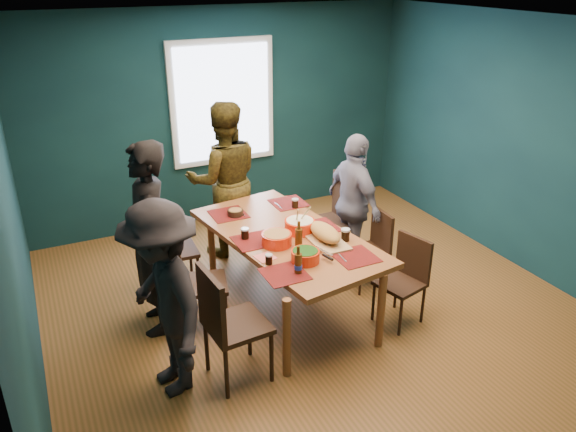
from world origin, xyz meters
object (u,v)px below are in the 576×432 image
dining_table (287,241)px  chair_left_far (167,245)px  person_far_left (149,240)px  chair_left_near (226,318)px  chair_right_mid (374,243)px  person_back (224,180)px  bowl_salad (277,239)px  person_right (354,204)px  cutting_board (325,234)px  bowl_dumpling (300,225)px  bowl_herbs (305,256)px  person_near_left (164,300)px  chair_right_far (336,214)px  chair_right_near (406,273)px  chair_left_mid (192,276)px

dining_table → chair_left_far: (-0.97, 0.79, -0.19)m
person_far_left → chair_left_near: bearing=27.1°
chair_right_mid → person_back: person_back is taller
person_back → bowl_salad: 1.52m
bowl_salad → dining_table: bearing=41.7°
person_right → cutting_board: size_ratio=2.21×
person_far_left → bowl_dumpling: bearing=89.8°
chair_right_mid → bowl_herbs: bowl_herbs is taller
person_near_left → bowl_herbs: 1.27m
bowl_salad → cutting_board: size_ratio=0.40×
chair_right_far → person_far_left: bearing=-172.0°
chair_left_far → dining_table: bearing=-36.1°
dining_table → chair_left_far: bearing=132.1°
chair_left_near → bowl_dumpling: bowl_dumpling is taller
chair_left_near → chair_right_near: chair_left_near is taller
person_back → person_far_left: bearing=55.9°
chair_right_far → person_near_left: (-2.22, -1.23, 0.21)m
chair_right_near → bowl_dumpling: (-0.77, 0.69, 0.36)m
person_back → cutting_board: person_back is taller
bowl_dumpling → person_near_left: bearing=-156.1°
chair_left_mid → chair_left_near: size_ratio=0.93×
chair_right_mid → bowl_salad: (-1.17, -0.14, 0.37)m
chair_left_far → person_back: person_back is taller
bowl_salad → person_right: bearing=25.3°
person_right → chair_left_near: bearing=120.4°
person_far_left → chair_right_near: bearing=76.0°
chair_left_mid → person_back: size_ratio=0.53×
dining_table → chair_left_mid: chair_left_mid is taller
chair_left_far → person_right: (1.97, -0.39, 0.24)m
chair_right_mid → bowl_dumpling: 0.94m
person_right → chair_right_near: bearing=173.8°
person_right → bowl_salad: size_ratio=5.54×
cutting_board → bowl_herbs: bearing=-139.9°
dining_table → bowl_dumpling: size_ratio=7.51×
person_near_left → bowl_dumpling: person_near_left is taller
chair_right_mid → person_right: person_right is taller
bowl_dumpling → cutting_board: size_ratio=0.42×
chair_right_near → person_right: person_right is taller
person_near_left → bowl_herbs: bearing=87.7°
chair_right_mid → chair_right_near: chair_right_near is taller
chair_right_mid → bowl_herbs: 1.27m
person_back → bowl_herbs: bearing=101.4°
chair_right_far → chair_right_near: chair_right_far is taller
chair_left_far → bowl_salad: bowl_salad is taller
chair_left_far → person_far_left: 0.74m
chair_right_far → person_back: 1.32m
chair_right_mid → person_near_left: bearing=-162.8°
chair_left_near → chair_right_far: bearing=32.7°
chair_left_mid → person_near_left: person_near_left is taller
bowl_salad → bowl_dumpling: bowl_dumpling is taller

